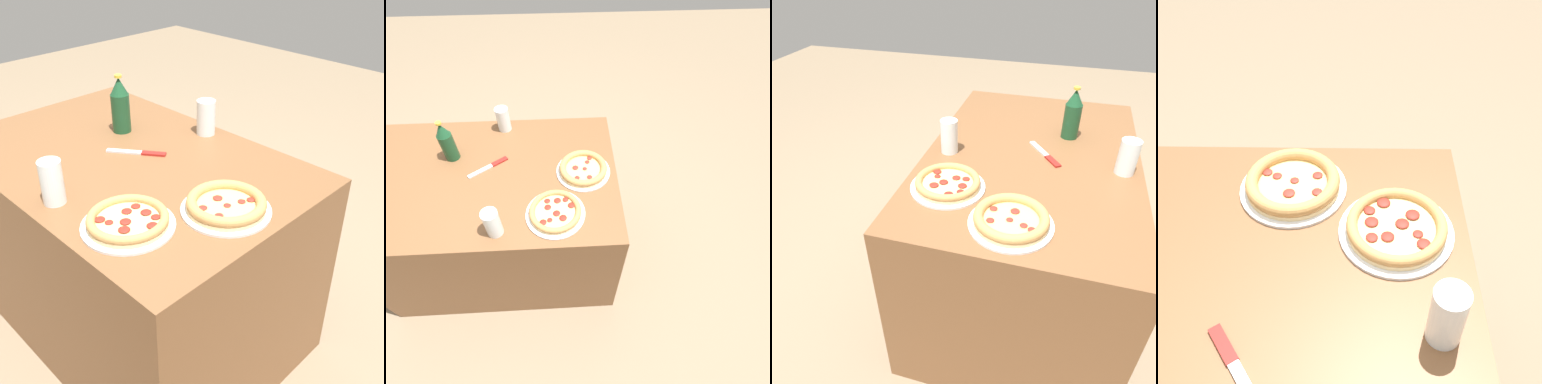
# 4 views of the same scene
# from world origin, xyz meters

# --- Properties ---
(ground_plane) EXTENTS (8.00, 8.00, 0.00)m
(ground_plane) POSITION_xyz_m (0.00, 0.00, 0.00)
(ground_plane) COLOR #847056
(table) EXTENTS (1.28, 0.84, 0.77)m
(table) POSITION_xyz_m (0.00, 0.00, 0.38)
(table) COLOR brown
(table) RESTS_ON ground_plane
(pizza_margherita) EXTENTS (0.26, 0.26, 0.04)m
(pizza_margherita) POSITION_xyz_m (0.33, -0.25, 0.79)
(pizza_margherita) COLOR silver
(pizza_margherita) RESTS_ON table
(pizza_pepperoni) EXTENTS (0.27, 0.27, 0.05)m
(pizza_pepperoni) POSITION_xyz_m (0.47, -0.01, 0.79)
(pizza_pepperoni) COLOR silver
(pizza_pepperoni) RESTS_ON table
(glass_orange_juice) EXTENTS (0.07, 0.07, 0.14)m
(glass_orange_juice) POSITION_xyz_m (0.08, -0.33, 0.83)
(glass_orange_juice) COLOR white
(glass_orange_juice) RESTS_ON table
(glass_cola) EXTENTS (0.07, 0.07, 0.13)m
(glass_cola) POSITION_xyz_m (0.06, 0.35, 0.83)
(glass_cola) COLOR white
(glass_cola) RESTS_ON table
(beer_bottle) EXTENTS (0.07, 0.07, 0.22)m
(beer_bottle) POSITION_xyz_m (-0.19, 0.13, 0.87)
(beer_bottle) COLOR #194728
(beer_bottle) RESTS_ON table
(knife) EXTENTS (0.19, 0.14, 0.01)m
(knife) POSITION_xyz_m (0.01, 0.05, 0.77)
(knife) COLOR maroon
(knife) RESTS_ON table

